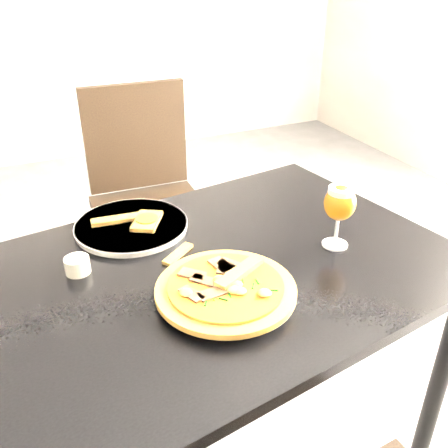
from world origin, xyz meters
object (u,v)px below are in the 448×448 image
chair_far (147,195)px  beer_glass (340,204)px  pizza (226,288)px  dining_table (211,297)px

chair_far → beer_glass: bearing=-73.4°
chair_far → beer_glass: 1.03m
pizza → beer_glass: size_ratio=1.85×
chair_far → pizza: bearing=-93.8°
chair_far → pizza: size_ratio=3.10×
pizza → beer_glass: beer_glass is taller
chair_far → beer_glass: (0.23, -0.94, 0.34)m
dining_table → beer_glass: (0.33, -0.04, 0.21)m
pizza → beer_glass: 0.37m
dining_table → beer_glass: size_ratio=7.79×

